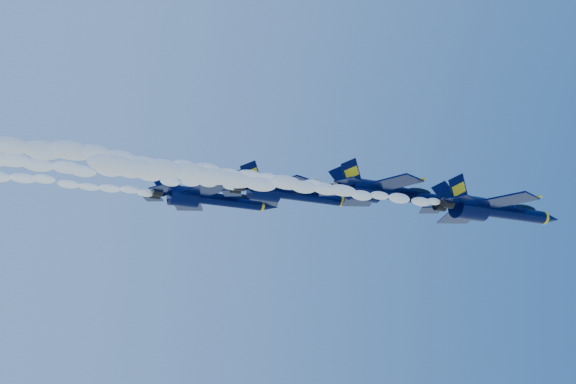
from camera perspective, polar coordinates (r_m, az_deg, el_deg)
name	(u,v)px	position (r m, az deg, el deg)	size (l,w,h in m)	color
jet_lead	(494,210)	(84.10, 17.82, -1.55)	(19.49, 15.98, 7.24)	black
smoke_trail_jet_lead	(289,185)	(68.48, 0.06, 0.62)	(39.94, 2.17, 1.95)	white
jet_second	(388,193)	(81.38, 8.89, -0.07)	(18.26, 14.98, 6.79)	black
smoke_trail_jet_second	(171,165)	(70.25, -10.34, 2.34)	(39.94, 2.04, 1.83)	white
jet_third	(289,193)	(84.45, 0.11, -0.12)	(18.15, 14.89, 6.75)	black
smoke_trail_jet_third	(69,168)	(77.32, -18.86, 2.07)	(39.94, 2.02, 1.82)	white
jet_fourth	(209,199)	(87.46, -7.01, -0.58)	(18.11, 14.86, 6.73)	black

